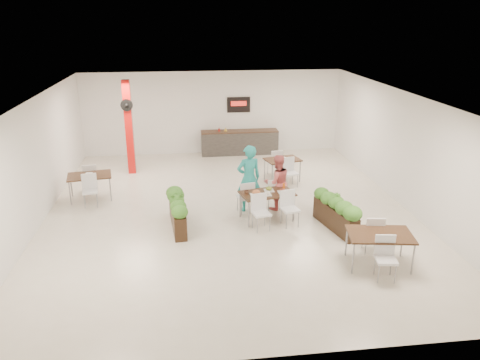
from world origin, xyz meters
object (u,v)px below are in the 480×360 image
at_px(diner_man, 249,178).
at_px(side_table_b, 282,163).
at_px(service_counter, 240,142).
at_px(main_table, 267,197).
at_px(planter_right, 336,211).
at_px(side_table_c, 380,238).
at_px(red_column, 129,127).
at_px(planter_left, 177,209).
at_px(side_table_a, 90,179).
at_px(diner_woman, 277,182).

relative_size(diner_man, side_table_b, 1.13).
xyz_separation_m(service_counter, diner_man, (-0.44, -5.64, 0.45)).
xyz_separation_m(main_table, planter_right, (1.63, -0.85, -0.14)).
height_order(service_counter, side_table_c, service_counter).
bearing_deg(red_column, planter_right, -43.40).
distance_m(planter_left, planter_right, 4.05).
bearing_deg(planter_right, main_table, 152.57).
bearing_deg(main_table, planter_left, -174.65).
xyz_separation_m(side_table_b, side_table_c, (0.94, -5.69, 0.02)).
bearing_deg(side_table_c, side_table_a, 154.40).
height_order(red_column, diner_man, red_column).
bearing_deg(diner_woman, planter_right, 117.13).
xyz_separation_m(planter_right, side_table_a, (-6.57, 2.94, 0.14)).
bearing_deg(planter_left, planter_right, -8.86).
height_order(main_table, side_table_a, same).
height_order(red_column, side_table_a, red_column).
height_order(main_table, planter_left, planter_left).
relative_size(red_column, side_table_c, 1.92).
bearing_deg(red_column, service_counter, 25.00).
distance_m(planter_left, side_table_b, 4.68).
relative_size(planter_left, side_table_c, 1.14).
height_order(service_counter, planter_left, service_counter).
relative_size(diner_woman, planter_right, 0.86).
bearing_deg(red_column, diner_woman, -40.89).
distance_m(planter_left, side_table_c, 5.03).
distance_m(service_counter, diner_woman, 5.66).
height_order(diner_woman, side_table_c, diner_woman).
height_order(main_table, planter_right, planter_right).
relative_size(planter_left, planter_right, 1.04).
bearing_deg(planter_left, diner_woman, 17.54).
bearing_deg(side_table_b, diner_man, -135.98).
bearing_deg(main_table, red_column, 131.71).
xyz_separation_m(service_counter, side_table_c, (1.94, -9.02, 0.15)).
distance_m(red_column, planter_left, 5.04).
bearing_deg(planter_left, diner_man, 23.94).
relative_size(planter_left, side_table_b, 1.14).
height_order(service_counter, diner_man, service_counter).
xyz_separation_m(diner_man, side_table_a, (-4.55, 1.43, -0.31)).
bearing_deg(side_table_a, side_table_c, -43.86).
xyz_separation_m(red_column, side_table_b, (5.00, -1.47, -1.02)).
distance_m(service_counter, side_table_b, 3.49).
relative_size(diner_man, planter_left, 0.99).
xyz_separation_m(planter_right, side_table_c, (0.36, -1.88, 0.15)).
relative_size(side_table_b, side_table_c, 1.00).
relative_size(main_table, planter_right, 1.00).
bearing_deg(side_table_b, side_table_a, 174.41).
relative_size(diner_woman, side_table_c, 0.95).
height_order(planter_right, side_table_c, planter_right).
bearing_deg(planter_right, service_counter, 102.47).
xyz_separation_m(main_table, diner_man, (-0.39, 0.66, 0.31)).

